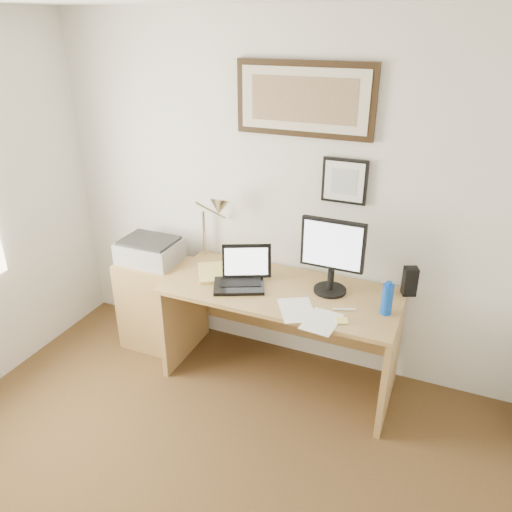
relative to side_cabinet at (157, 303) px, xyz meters
The scene contains 17 objects.
wall_back 1.32m from the side_cabinet, 19.18° to the left, with size 3.50×0.02×2.50m, color silver.
side_cabinet is the anchor object (origin of this frame).
water_bottle 1.84m from the side_cabinet, ahead, with size 0.07×0.07×0.20m, color #0D44B3.
bottle_cap 1.88m from the side_cabinet, ahead, with size 0.04×0.04×0.02m, color #0D44B3.
speaker 1.95m from the side_cabinet, ahead, with size 0.09×0.08×0.20m, color black.
paper_sheet_a 1.34m from the side_cabinet, 11.83° to the right, with size 0.21×0.30×0.00m, color white.
paper_sheet_b 1.53m from the side_cabinet, 13.16° to the right, with size 0.19×0.28×0.00m, color white.
sticky_pad 1.62m from the side_cabinet, 10.39° to the right, with size 0.07×0.07×0.01m, color #F1E872.
marker_pen 1.59m from the side_cabinet, ahead, with size 0.02×0.02×0.14m, color white.
book 0.61m from the side_cabinet, 10.64° to the right, with size 0.22×0.31×0.02m, color #E1CC6A.
desk 1.08m from the side_cabinet, ahead, with size 1.60×0.70×0.75m.
laptop 0.91m from the side_cabinet, ahead, with size 0.41×0.42×0.26m.
lcd_monitor 1.54m from the side_cabinet, ahead, with size 0.42×0.22×0.52m.
printer 0.45m from the side_cabinet, 151.82° to the left, with size 0.44×0.34×0.18m.
desk_lamp 0.98m from the side_cabinet, 14.38° to the left, with size 0.29×0.27×0.53m.
picture_large 1.93m from the side_cabinet, 15.25° to the left, with size 0.92×0.04×0.47m.
picture_small 1.77m from the side_cabinet, 12.05° to the left, with size 0.30×0.03×0.30m.
Camera 1 is at (1.15, -1.17, 2.41)m, focal length 35.00 mm.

